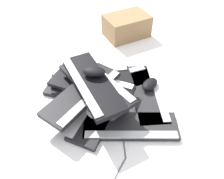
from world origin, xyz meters
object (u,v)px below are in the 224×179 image
Objects in this scene: mouse_3 at (111,100)px; mouse_4 at (150,84)px; keyboard_8 at (96,83)px; keyboard_1 at (130,127)px; mouse_6 at (94,71)px; cardboard_box at (127,26)px; mouse_2 at (71,59)px; keyboard_9 at (91,83)px; keyboard_4 at (86,92)px; keyboard_0 at (99,109)px; mouse_0 at (96,113)px; keyboard_2 at (147,93)px; keyboard_7 at (83,93)px; keyboard_3 at (115,83)px; mouse_5 at (101,104)px; mouse_1 at (100,105)px; keyboard_5 at (92,80)px; keyboard_6 at (91,85)px.

mouse_3 is 1.00× the size of mouse_4.
keyboard_8 is at bearing 145.31° from mouse_4.
mouse_3 is (-0.03, -0.16, 0.04)m from keyboard_1.
mouse_6 reaches higher than cardboard_box.
cardboard_box is (-0.48, 0.04, 0.06)m from mouse_2.
keyboard_9 reaches higher than keyboard_8.
keyboard_8 reaches higher than keyboard_4.
mouse_2 is (-0.12, -0.37, -0.11)m from keyboard_8.
mouse_0 is (0.05, 0.03, 0.04)m from keyboard_0.
keyboard_0 is 0.46m from mouse_2.
keyboard_8 reaches higher than mouse_4.
mouse_4 is (-0.03, -0.01, 0.04)m from keyboard_2.
keyboard_7 is (0.07, -0.26, 0.09)m from keyboard_1.
keyboard_1 is 0.17m from mouse_0.
mouse_2 is (0.04, -0.35, 0.01)m from keyboard_3.
keyboard_8 reaches higher than mouse_5.
mouse_1 is at bearing 113.01° from keyboard_7.
keyboard_5 is at bearing -47.46° from mouse_2.
cardboard_box reaches higher than mouse_0.
keyboard_9 is 4.23× the size of mouse_1.
mouse_1 is at bearing 86.73° from keyboard_0.
mouse_1 is 0.01m from mouse_5.
keyboard_0 is at bearing -55.37° from mouse_2.
keyboard_1 is at bearing 104.66° from keyboard_7.
keyboard_3 is at bearing 114.90° from mouse_4.
mouse_3 is at bearing 95.94° from keyboard_6.
mouse_6 is at bearing 50.99° from mouse_3.
mouse_4 is 0.33m from mouse_6.
keyboard_6 is at bearing -51.33° from mouse_0.
keyboard_6 is (-0.05, -0.11, 0.06)m from keyboard_0.
keyboard_5 is at bearing -120.27° from keyboard_8.
keyboard_0 and keyboard_3 have the same top height.
mouse_2 is at bearing -111.65° from keyboard_9.
keyboard_6 is (0.05, 0.06, 0.03)m from keyboard_5.
keyboard_9 is at bearing 53.48° from keyboard_6.
cardboard_box is at bearing -154.30° from keyboard_7.
keyboard_7 is at bearing -23.72° from mouse_0.
keyboard_1 is 0.93× the size of keyboard_5.
keyboard_1 is at bearing -156.94° from mouse_1.
mouse_1 is (0.10, 0.18, 0.01)m from keyboard_5.
keyboard_8 is 0.31m from mouse_4.
keyboard_6 is 4.21× the size of mouse_1.
mouse_6 is (-0.04, -0.08, 0.15)m from mouse_1.
cardboard_box is (-0.63, -0.35, -0.09)m from keyboard_9.
keyboard_8 reaches higher than mouse_1.
mouse_4 is (-0.26, -0.10, 0.04)m from keyboard_1.
keyboard_4 is 4.15× the size of mouse_2.
keyboard_3 is at bearing -40.60° from mouse_5.
mouse_4 is at bearing 153.98° from keyboard_7.
mouse_0 is at bearing 100.81° from mouse_6.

